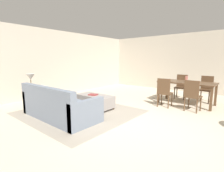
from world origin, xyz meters
The scene contains 15 objects.
ground_plane centered at (0.00, 0.00, 0.00)m, with size 10.80×10.80×0.00m, color beige.
wall_back centered at (0.00, 5.00, 1.35)m, with size 9.00×0.12×2.70m, color #BCB2A0.
wall_left centered at (-4.50, 0.50, 1.35)m, with size 0.12×11.00×2.70m, color #BCB2A0.
area_rug centered at (-1.79, -0.36, 0.00)m, with size 3.00×2.80×0.01m, color gray.
couch centered at (-1.84, -1.00, 0.29)m, with size 2.20×0.96×0.86m.
ottoman_table centered at (-1.75, 0.23, 0.23)m, with size 1.19×0.56×0.41m.
side_table centered at (-3.23, -1.03, 0.43)m, with size 0.40×0.40×0.55m.
table_lamp centered at (-3.23, -1.03, 0.96)m, with size 0.26×0.26×0.53m.
dining_table centered at (0.28, 2.55, 0.67)m, with size 1.74×0.88×0.76m.
dining_chair_near_left centered at (-0.14, 1.71, 0.52)m, with size 0.42×0.42×0.92m.
dining_chair_near_right centered at (0.67, 1.77, 0.52)m, with size 0.42×0.42×0.92m.
dining_chair_far_left centered at (-0.15, 3.33, 0.52)m, with size 0.43×0.43×0.92m.
dining_chair_far_right centered at (0.71, 3.35, 0.52)m, with size 0.41×0.41×0.92m.
vase_centerpiece centered at (0.24, 2.59, 0.85)m, with size 0.09×0.09×0.19m, color #B26659.
book_on_ottoman centered at (-1.78, 0.19, 0.43)m, with size 0.26×0.20×0.03m, color maroon.
Camera 1 is at (1.94, -3.37, 1.50)m, focal length 27.13 mm.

